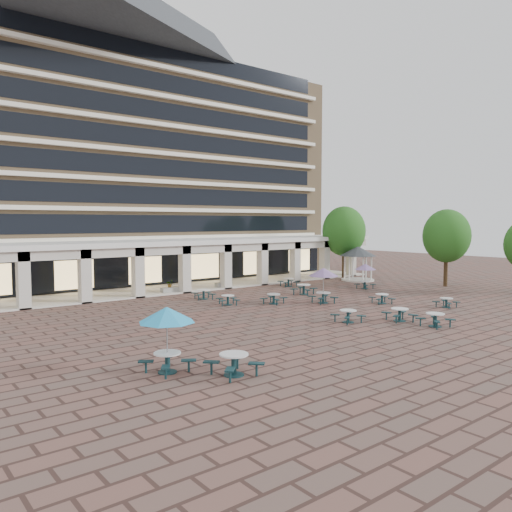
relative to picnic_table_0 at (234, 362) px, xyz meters
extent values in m
plane|color=brown|center=(12.14, 8.50, -0.52)|extent=(120.00, 120.00, 0.00)
cube|color=#9D7F58|center=(12.14, 34.00, 10.48)|extent=(40.00, 15.00, 22.00)
cube|color=silver|center=(12.14, 26.25, 3.98)|extent=(36.80, 0.50, 0.35)
cube|color=black|center=(12.14, 26.48, 5.28)|extent=(35.20, 0.05, 1.60)
cube|color=silver|center=(12.14, 26.25, 6.58)|extent=(36.80, 0.50, 0.35)
cube|color=black|center=(12.14, 26.48, 7.88)|extent=(35.20, 0.05, 1.60)
cube|color=silver|center=(12.14, 26.25, 9.18)|extent=(36.80, 0.50, 0.35)
cube|color=black|center=(12.14, 26.48, 10.48)|extent=(35.20, 0.05, 1.60)
cube|color=silver|center=(12.14, 26.25, 11.78)|extent=(36.80, 0.50, 0.35)
cube|color=black|center=(12.14, 26.48, 13.08)|extent=(35.20, 0.05, 1.60)
cube|color=silver|center=(12.14, 26.25, 14.38)|extent=(36.80, 0.50, 0.35)
cube|color=black|center=(12.14, 26.48, 15.68)|extent=(35.20, 0.05, 1.60)
cube|color=silver|center=(12.14, 26.25, 16.98)|extent=(36.80, 0.50, 0.35)
cube|color=black|center=(12.14, 26.48, 18.28)|extent=(35.20, 0.05, 1.60)
cube|color=silver|center=(12.14, 26.25, 19.58)|extent=(36.80, 0.50, 0.35)
cube|color=black|center=(12.14, 26.48, 20.88)|extent=(35.20, 0.05, 1.60)
cube|color=white|center=(12.14, 23.50, 3.68)|extent=(42.00, 6.60, 0.40)
cube|color=beige|center=(12.14, 20.65, 3.23)|extent=(42.00, 0.30, 0.90)
cube|color=black|center=(12.14, 26.20, 1.28)|extent=(38.00, 0.15, 3.20)
cube|color=beige|center=(12.14, 23.50, -0.46)|extent=(42.00, 6.00, 0.12)
cube|color=beige|center=(-2.64, 20.90, 1.48)|extent=(0.80, 0.80, 4.00)
cube|color=beige|center=(1.58, 20.90, 1.48)|extent=(0.80, 0.80, 4.00)
cube|color=beige|center=(5.80, 20.90, 1.48)|extent=(0.80, 0.80, 4.00)
cube|color=beige|center=(10.02, 20.90, 1.48)|extent=(0.80, 0.80, 4.00)
cube|color=beige|center=(14.25, 20.90, 1.48)|extent=(0.80, 0.80, 4.00)
cube|color=beige|center=(18.47, 20.90, 1.48)|extent=(0.80, 0.80, 4.00)
cube|color=beige|center=(22.69, 20.90, 1.48)|extent=(0.80, 0.80, 4.00)
cube|color=beige|center=(26.91, 20.90, 1.48)|extent=(0.80, 0.80, 4.00)
cube|color=beige|center=(31.14, 20.90, 1.48)|extent=(0.80, 0.80, 4.00)
cube|color=#FFD88C|center=(2.54, 26.05, 1.08)|extent=(3.20, 0.08, 2.40)
cube|color=#FFD88C|center=(8.94, 26.05, 1.08)|extent=(3.20, 0.08, 2.40)
cube|color=#FFD88C|center=(15.34, 26.05, 1.08)|extent=(3.20, 0.08, 2.40)
cube|color=#FFD88C|center=(21.74, 26.05, 1.08)|extent=(3.20, 0.08, 2.40)
cube|color=#FFD88C|center=(28.14, 26.05, 1.08)|extent=(3.20, 0.08, 2.40)
cylinder|color=#133639|center=(0.00, 0.00, -0.49)|extent=(0.80, 0.80, 0.05)
cylinder|color=#133639|center=(0.00, 0.00, -0.14)|extent=(0.21, 0.21, 0.76)
cylinder|color=silver|center=(0.00, 0.00, 0.32)|extent=(1.15, 1.15, 0.06)
cube|color=#133639|center=(0.63, 0.63, -0.01)|extent=(0.67, 0.67, 0.06)
cylinder|color=#133639|center=(0.63, 0.63, -0.28)|extent=(0.09, 0.09, 0.48)
cube|color=#133639|center=(-0.63, 0.63, -0.01)|extent=(0.67, 0.67, 0.06)
cylinder|color=#133639|center=(-0.63, 0.63, -0.28)|extent=(0.09, 0.09, 0.48)
cube|color=#133639|center=(-0.63, -0.63, -0.01)|extent=(0.67, 0.67, 0.06)
cylinder|color=#133639|center=(-0.63, -0.63, -0.28)|extent=(0.09, 0.09, 0.48)
cube|color=#133639|center=(0.63, -0.63, -0.01)|extent=(0.67, 0.67, 0.06)
cylinder|color=#133639|center=(0.63, -0.63, -0.28)|extent=(0.09, 0.09, 0.48)
cylinder|color=#133639|center=(14.09, 2.38, -0.50)|extent=(0.72, 0.72, 0.04)
cylinder|color=#133639|center=(14.09, 2.38, -0.18)|extent=(0.19, 0.19, 0.68)
cylinder|color=silver|center=(14.09, 2.38, 0.23)|extent=(1.03, 1.03, 0.05)
cube|color=#133639|center=(14.83, 2.68, -0.06)|extent=(0.63, 0.48, 0.05)
cylinder|color=#133639|center=(14.83, 2.68, -0.30)|extent=(0.08, 0.08, 0.43)
cube|color=#133639|center=(13.79, 3.13, -0.06)|extent=(0.48, 0.63, 0.05)
cylinder|color=#133639|center=(13.79, 3.13, -0.30)|extent=(0.08, 0.08, 0.43)
cube|color=#133639|center=(13.34, 2.09, -0.06)|extent=(0.63, 0.48, 0.05)
cylinder|color=#133639|center=(13.34, 2.09, -0.30)|extent=(0.08, 0.08, 0.43)
cube|color=#133639|center=(14.38, 1.64, -0.06)|extent=(0.48, 0.63, 0.05)
cylinder|color=#133639|center=(14.38, 1.64, -0.30)|extent=(0.08, 0.08, 0.43)
cylinder|color=#133639|center=(14.32, 0.15, -0.50)|extent=(0.72, 0.72, 0.04)
cylinder|color=#133639|center=(14.32, 0.15, -0.18)|extent=(0.19, 0.19, 0.68)
cylinder|color=silver|center=(14.32, 0.15, 0.24)|extent=(1.03, 1.03, 0.05)
cube|color=#133639|center=(14.95, 0.65, -0.06)|extent=(0.63, 0.58, 0.05)
cylinder|color=#133639|center=(14.95, 0.65, -0.30)|extent=(0.08, 0.08, 0.43)
cube|color=#133639|center=(13.82, 0.78, -0.06)|extent=(0.58, 0.63, 0.05)
cylinder|color=#133639|center=(13.82, 0.78, -0.30)|extent=(0.08, 0.08, 0.43)
cube|color=#133639|center=(13.69, -0.36, -0.06)|extent=(0.63, 0.58, 0.05)
cylinder|color=#133639|center=(13.69, -0.36, -0.30)|extent=(0.08, 0.08, 0.43)
cube|color=#133639|center=(14.82, -0.49, -0.06)|extent=(0.58, 0.63, 0.05)
cylinder|color=#133639|center=(14.82, -0.49, -0.30)|extent=(0.08, 0.08, 0.43)
cylinder|color=#133639|center=(18.53, 7.09, -0.50)|extent=(0.66, 0.66, 0.04)
cylinder|color=#133639|center=(18.53, 7.09, -0.21)|extent=(0.17, 0.17, 0.62)
cylinder|color=silver|center=(18.53, 7.09, 0.17)|extent=(0.94, 0.94, 0.05)
cube|color=#133639|center=(19.21, 7.35, -0.10)|extent=(0.58, 0.43, 0.05)
cylinder|color=#133639|center=(19.21, 7.35, -0.32)|extent=(0.08, 0.08, 0.39)
cube|color=#133639|center=(18.27, 7.77, -0.10)|extent=(0.43, 0.58, 0.05)
cylinder|color=#133639|center=(18.27, 7.77, -0.32)|extent=(0.08, 0.08, 0.39)
cube|color=#133639|center=(17.85, 6.82, -0.10)|extent=(0.58, 0.43, 0.05)
cylinder|color=#133639|center=(17.85, 6.82, -0.32)|extent=(0.08, 0.08, 0.39)
cube|color=#133639|center=(18.79, 6.40, -0.10)|extent=(0.43, 0.58, 0.05)
cylinder|color=#133639|center=(18.79, 6.40, -0.32)|extent=(0.08, 0.08, 0.39)
cylinder|color=#133639|center=(-1.86, 1.94, -0.50)|extent=(0.76, 0.76, 0.04)
cylinder|color=#133639|center=(-1.86, 1.94, -0.16)|extent=(0.20, 0.20, 0.72)
cylinder|color=silver|center=(-1.86, 1.94, 0.27)|extent=(1.08, 1.08, 0.05)
cube|color=#133639|center=(-1.40, 2.65, -0.04)|extent=(0.58, 0.67, 0.05)
cylinder|color=#133639|center=(-1.40, 2.65, -0.29)|extent=(0.09, 0.09, 0.46)
cube|color=#133639|center=(-2.57, 2.40, -0.04)|extent=(0.67, 0.58, 0.05)
cylinder|color=#133639|center=(-2.57, 2.40, -0.29)|extent=(0.09, 0.09, 0.46)
cube|color=#133639|center=(-2.33, 1.24, -0.04)|extent=(0.58, 0.67, 0.05)
cylinder|color=#133639|center=(-2.33, 1.24, -0.29)|extent=(0.09, 0.09, 0.46)
cube|color=#133639|center=(-1.16, 1.48, -0.04)|extent=(0.67, 0.58, 0.05)
cylinder|color=#133639|center=(-1.16, 1.48, -0.29)|extent=(0.09, 0.09, 0.46)
cylinder|color=gray|center=(-1.86, 1.94, 0.78)|extent=(0.05, 0.05, 2.60)
cone|color=#2399D6|center=(-1.86, 1.94, 1.81)|extent=(2.28, 2.28, 0.60)
cylinder|color=#133639|center=(11.33, 4.05, -0.50)|extent=(0.70, 0.70, 0.04)
cylinder|color=#133639|center=(11.33, 4.05, -0.19)|extent=(0.18, 0.18, 0.66)
cylinder|color=silver|center=(11.33, 4.05, 0.21)|extent=(0.99, 0.99, 0.05)
cube|color=#133639|center=(11.95, 4.52, -0.08)|extent=(0.60, 0.55, 0.05)
cylinder|color=#133639|center=(11.95, 4.52, -0.31)|extent=(0.08, 0.08, 0.42)
cube|color=#133639|center=(10.86, 4.66, -0.08)|extent=(0.55, 0.60, 0.05)
cylinder|color=#133639|center=(10.86, 4.66, -0.31)|extent=(0.08, 0.08, 0.42)
cube|color=#133639|center=(10.72, 3.58, -0.08)|extent=(0.60, 0.55, 0.05)
cylinder|color=#133639|center=(10.72, 3.58, -0.31)|extent=(0.08, 0.08, 0.42)
cube|color=#133639|center=(11.81, 3.43, -0.08)|extent=(0.55, 0.60, 0.05)
cylinder|color=#133639|center=(11.81, 3.43, -0.31)|extent=(0.08, 0.08, 0.42)
cylinder|color=#133639|center=(15.28, 9.89, -0.50)|extent=(0.75, 0.75, 0.04)
cylinder|color=#133639|center=(15.28, 9.89, -0.17)|extent=(0.19, 0.19, 0.70)
cylinder|color=silver|center=(15.28, 9.89, 0.26)|extent=(1.07, 1.07, 0.05)
cube|color=#133639|center=(15.99, 10.32, -0.05)|extent=(0.66, 0.56, 0.05)
cylinder|color=#133639|center=(15.99, 10.32, -0.29)|extent=(0.09, 0.09, 0.45)
cube|color=#133639|center=(14.85, 10.60, -0.05)|extent=(0.56, 0.66, 0.05)
cylinder|color=#133639|center=(14.85, 10.60, -0.29)|extent=(0.09, 0.09, 0.45)
cube|color=#133639|center=(14.57, 9.46, -0.05)|extent=(0.66, 0.56, 0.05)
cylinder|color=#133639|center=(14.57, 9.46, -0.29)|extent=(0.09, 0.09, 0.45)
cube|color=#133639|center=(15.71, 9.17, -0.05)|extent=(0.56, 0.66, 0.05)
cylinder|color=#133639|center=(15.71, 9.17, -0.29)|extent=(0.09, 0.09, 0.45)
cylinder|color=gray|center=(15.28, 9.89, 0.76)|extent=(0.05, 0.05, 2.56)
cone|color=#81629D|center=(15.28, 9.89, 1.78)|extent=(2.24, 2.24, 0.59)
cylinder|color=#133639|center=(20.72, 3.25, -0.50)|extent=(0.62, 0.62, 0.04)
cylinder|color=#133639|center=(20.72, 3.25, -0.22)|extent=(0.16, 0.16, 0.58)
cylinder|color=silver|center=(20.72, 3.25, 0.13)|extent=(0.89, 0.89, 0.04)
cube|color=#133639|center=(21.20, 3.74, -0.13)|extent=(0.52, 0.52, 0.04)
cylinder|color=#133639|center=(21.20, 3.74, -0.33)|extent=(0.07, 0.07, 0.37)
cube|color=#133639|center=(20.23, 3.73, -0.13)|extent=(0.52, 0.52, 0.04)
cylinder|color=#133639|center=(20.23, 3.73, -0.33)|extent=(0.07, 0.07, 0.37)
cube|color=#133639|center=(20.24, 2.76, -0.13)|extent=(0.52, 0.52, 0.04)
cylinder|color=#133639|center=(20.24, 2.76, -0.33)|extent=(0.07, 0.07, 0.37)
cube|color=#133639|center=(21.21, 2.77, -0.13)|extent=(0.52, 0.52, 0.04)
cylinder|color=#133639|center=(21.21, 2.77, -0.33)|extent=(0.07, 0.07, 0.37)
cylinder|color=#133639|center=(9.41, 16.99, -0.50)|extent=(0.70, 0.70, 0.04)
cylinder|color=#133639|center=(9.41, 16.99, -0.19)|extent=(0.18, 0.18, 0.66)
cylinder|color=silver|center=(9.41, 16.99, 0.21)|extent=(0.99, 0.99, 0.05)
cube|color=#133639|center=(10.09, 17.36, -0.08)|extent=(0.61, 0.51, 0.05)
cylinder|color=#133639|center=(10.09, 17.36, -0.31)|extent=(0.08, 0.08, 0.42)
cube|color=#133639|center=(9.04, 17.67, -0.08)|extent=(0.51, 0.61, 0.05)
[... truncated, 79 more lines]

